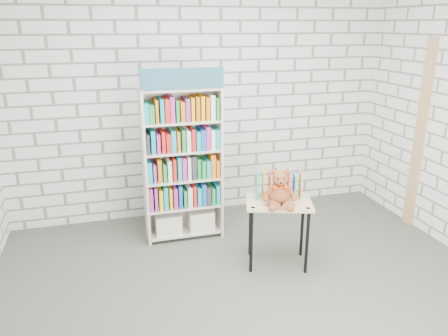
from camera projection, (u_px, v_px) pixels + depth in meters
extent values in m
plane|color=#444B3F|center=(258.00, 300.00, 3.70)|extent=(4.50, 4.50, 0.00)
cube|color=silver|center=(202.00, 99.00, 5.09)|extent=(4.50, 0.02, 2.80)
cube|color=beige|center=(145.00, 168.00, 4.48)|extent=(0.03, 0.32, 1.63)
cube|color=beige|center=(219.00, 162.00, 4.69)|extent=(0.03, 0.32, 1.63)
cube|color=beige|center=(180.00, 161.00, 4.72)|extent=(0.82, 0.02, 1.63)
cube|color=#27617D|center=(182.00, 79.00, 4.16)|extent=(0.82, 0.02, 0.20)
cube|color=beige|center=(184.00, 231.00, 4.82)|extent=(0.76, 0.30, 0.02)
cube|color=beige|center=(184.00, 205.00, 4.73)|extent=(0.76, 0.30, 0.02)
cube|color=beige|center=(183.00, 178.00, 4.63)|extent=(0.76, 0.30, 0.02)
cube|color=beige|center=(182.00, 150.00, 4.53)|extent=(0.76, 0.30, 0.02)
cube|color=beige|center=(181.00, 121.00, 4.44)|extent=(0.76, 0.30, 0.02)
cube|color=beige|center=(180.00, 89.00, 4.33)|extent=(0.76, 0.30, 0.02)
cube|color=silver|center=(168.00, 223.00, 4.74)|extent=(0.27, 0.26, 0.22)
cube|color=silver|center=(200.00, 219.00, 4.83)|extent=(0.27, 0.26, 0.22)
cube|color=blue|center=(184.00, 195.00, 4.68)|extent=(0.76, 0.26, 0.22)
cube|color=green|center=(183.00, 168.00, 4.58)|extent=(0.76, 0.26, 0.22)
cube|color=orange|center=(182.00, 139.00, 4.49)|extent=(0.76, 0.26, 0.22)
cube|color=#BF338C|center=(181.00, 110.00, 4.39)|extent=(0.76, 0.26, 0.22)
cube|color=tan|center=(279.00, 203.00, 4.08)|extent=(0.71, 0.59, 0.03)
cylinder|color=black|center=(251.00, 242.00, 4.03)|extent=(0.03, 0.03, 0.63)
cylinder|color=black|center=(250.00, 226.00, 4.34)|extent=(0.03, 0.03, 0.63)
cylinder|color=black|center=(307.00, 243.00, 4.02)|extent=(0.03, 0.03, 0.63)
cylinder|color=black|center=(302.00, 227.00, 4.33)|extent=(0.03, 0.03, 0.63)
cylinder|color=black|center=(253.00, 208.00, 3.93)|extent=(0.04, 0.04, 0.01)
cylinder|color=black|center=(308.00, 208.00, 3.92)|extent=(0.04, 0.04, 0.01)
cube|color=teal|center=(257.00, 185.00, 4.13)|extent=(0.07, 0.18, 0.25)
cube|color=gold|center=(263.00, 185.00, 4.13)|extent=(0.07, 0.18, 0.25)
cube|color=#FF481B|center=(269.00, 185.00, 4.13)|extent=(0.07, 0.18, 0.25)
cube|color=black|center=(275.00, 185.00, 4.13)|extent=(0.07, 0.18, 0.25)
cube|color=silver|center=(282.00, 185.00, 4.12)|extent=(0.07, 0.18, 0.25)
cube|color=red|center=(288.00, 185.00, 4.12)|extent=(0.07, 0.18, 0.25)
cube|color=#3580C9|center=(294.00, 185.00, 4.12)|extent=(0.07, 0.18, 0.25)
cube|color=#ECBD4E|center=(300.00, 185.00, 4.12)|extent=(0.07, 0.18, 0.25)
ellipsoid|color=brown|center=(279.00, 194.00, 3.97)|extent=(0.20, 0.17, 0.20)
sphere|color=brown|center=(280.00, 178.00, 3.92)|extent=(0.14, 0.14, 0.14)
sphere|color=brown|center=(274.00, 172.00, 3.91)|extent=(0.05, 0.05, 0.05)
sphere|color=brown|center=(286.00, 172.00, 3.91)|extent=(0.05, 0.05, 0.05)
sphere|color=brown|center=(281.00, 183.00, 3.87)|extent=(0.06, 0.06, 0.06)
sphere|color=black|center=(278.00, 179.00, 3.86)|extent=(0.02, 0.02, 0.02)
sphere|color=black|center=(284.00, 179.00, 3.86)|extent=(0.02, 0.02, 0.02)
sphere|color=black|center=(281.00, 183.00, 3.84)|extent=(0.02, 0.02, 0.02)
cylinder|color=brown|center=(269.00, 192.00, 3.94)|extent=(0.10, 0.10, 0.14)
cylinder|color=brown|center=(291.00, 192.00, 3.94)|extent=(0.11, 0.08, 0.14)
sphere|color=brown|center=(265.00, 198.00, 3.95)|extent=(0.06, 0.06, 0.06)
sphere|color=brown|center=(294.00, 198.00, 3.95)|extent=(0.06, 0.06, 0.06)
cylinder|color=brown|center=(274.00, 205.00, 3.89)|extent=(0.07, 0.15, 0.08)
cylinder|color=brown|center=(287.00, 205.00, 3.89)|extent=(0.13, 0.16, 0.08)
sphere|color=brown|center=(272.00, 208.00, 3.83)|extent=(0.07, 0.07, 0.07)
sphere|color=brown|center=(291.00, 208.00, 3.83)|extent=(0.07, 0.07, 0.07)
cone|color=#E83C0E|center=(277.00, 188.00, 3.89)|extent=(0.07, 0.07, 0.05)
cone|color=#E83C0E|center=(284.00, 188.00, 3.89)|extent=(0.07, 0.07, 0.05)
sphere|color=#E83C0E|center=(281.00, 188.00, 3.88)|extent=(0.03, 0.03, 0.03)
cube|color=tan|center=(420.00, 136.00, 4.82)|extent=(0.05, 0.12, 2.10)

